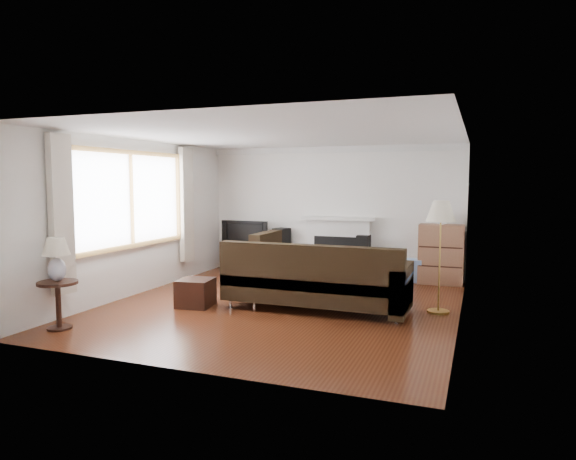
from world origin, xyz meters
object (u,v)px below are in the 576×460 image
at_px(sectional_sofa, 317,278).
at_px(side_table, 58,305).
at_px(bookshelf, 441,254).
at_px(floor_lamp, 440,257).
at_px(tv_stand, 247,260).
at_px(coffee_table, 354,277).

bearing_deg(sectional_sofa, side_table, -142.17).
xyz_separation_m(bookshelf, floor_lamp, (0.13, -2.11, 0.25)).
relative_size(tv_stand, side_table, 1.54).
bearing_deg(sectional_sofa, bookshelf, 58.63).
bearing_deg(side_table, tv_stand, 84.65).
xyz_separation_m(sectional_sofa, floor_lamp, (1.66, 0.41, 0.33)).
height_order(floor_lamp, side_table, floor_lamp).
xyz_separation_m(tv_stand, coffee_table, (2.48, -1.06, -0.01)).
relative_size(sectional_sofa, side_table, 4.68).
bearing_deg(coffee_table, floor_lamp, -44.04).
xyz_separation_m(bookshelf, side_table, (-4.23, -4.61, -0.23)).
relative_size(sectional_sofa, coffee_table, 2.50).
distance_m(tv_stand, side_table, 4.60).
height_order(bookshelf, sectional_sofa, bookshelf).
distance_m(floor_lamp, side_table, 5.05).
xyz_separation_m(tv_stand, bookshelf, (3.80, 0.03, 0.30)).
bearing_deg(coffee_table, tv_stand, 147.84).
height_order(bookshelf, coffee_table, bookshelf).
bearing_deg(tv_stand, floor_lamp, -27.87).
height_order(coffee_table, floor_lamp, floor_lamp).
distance_m(coffee_table, floor_lamp, 1.85).
xyz_separation_m(coffee_table, floor_lamp, (1.44, -1.01, 0.56)).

